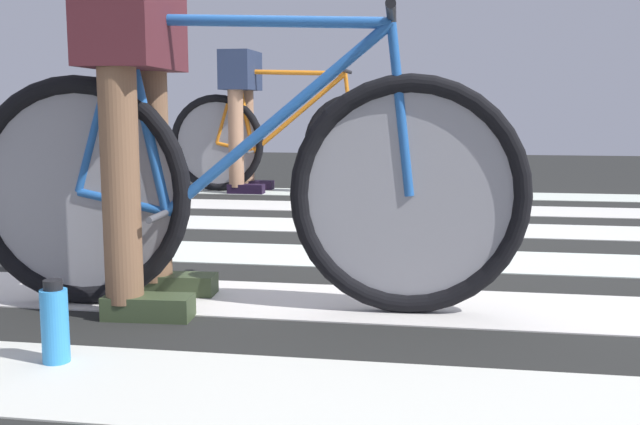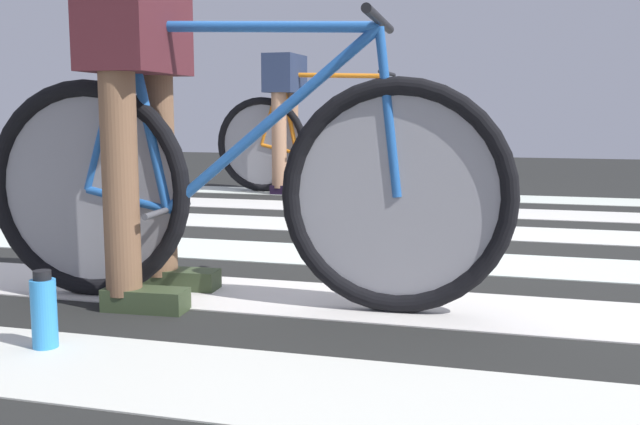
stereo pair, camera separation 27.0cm
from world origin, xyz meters
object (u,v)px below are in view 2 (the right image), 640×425
at_px(cyclist_1_of_2, 140,98).
at_px(cyclist_2_of_2, 286,104).
at_px(bicycle_2_of_2, 326,142).
at_px(bicycle_1_of_2, 234,184).
at_px(water_bottle, 44,312).

height_order(cyclist_1_of_2, cyclist_2_of_2, cyclist_2_of_2).
height_order(cyclist_1_of_2, bicycle_2_of_2, cyclist_1_of_2).
bearing_deg(cyclist_2_of_2, bicycle_2_of_2, 0.00).
height_order(bicycle_2_of_2, cyclist_2_of_2, cyclist_2_of_2).
xyz_separation_m(bicycle_1_of_2, cyclist_2_of_2, (-0.84, 3.11, 0.28)).
height_order(bicycle_1_of_2, cyclist_2_of_2, cyclist_2_of_2).
relative_size(cyclist_1_of_2, cyclist_2_of_2, 0.99).
bearing_deg(cyclist_2_of_2, water_bottle, -80.90).
distance_m(bicycle_1_of_2, cyclist_1_of_2, 0.41).
relative_size(bicycle_1_of_2, cyclist_2_of_2, 1.69).
bearing_deg(cyclist_2_of_2, bicycle_1_of_2, -74.03).
xyz_separation_m(bicycle_1_of_2, water_bottle, (-0.31, -0.55, -0.29)).
height_order(bicycle_1_of_2, bicycle_2_of_2, same).
xyz_separation_m(cyclist_2_of_2, water_bottle, (0.53, -3.66, -0.57)).
relative_size(bicycle_1_of_2, cyclist_1_of_2, 1.72).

